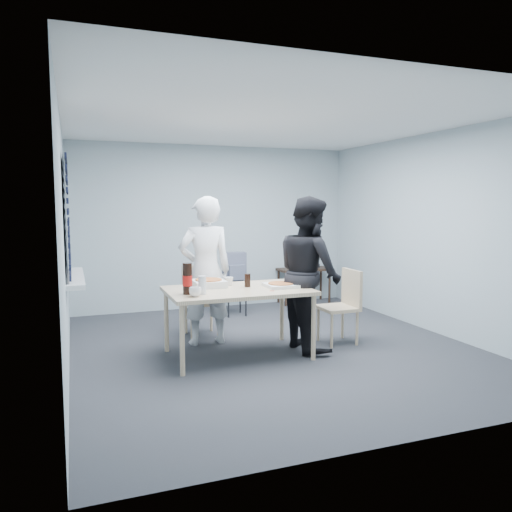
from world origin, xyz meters
name	(u,v)px	position (x,y,z in m)	size (l,w,h in m)	color
room	(69,226)	(-2.20, 0.40, 1.44)	(5.00, 5.00, 5.00)	#333438
dining_table	(238,294)	(-0.49, -0.15, 0.69)	(1.55, 0.98, 0.75)	beige
chair_far	(200,295)	(-0.65, 0.90, 0.51)	(0.42, 0.42, 0.89)	beige
chair_right	(344,301)	(0.88, -0.09, 0.51)	(0.42, 0.42, 0.89)	beige
person_white	(205,271)	(-0.70, 0.45, 0.89)	(0.65, 0.42, 1.77)	silver
person_black	(309,273)	(0.38, -0.15, 0.89)	(0.86, 0.47, 1.77)	black
side_table	(304,273)	(1.50, 2.28, 0.51)	(0.89, 0.39, 0.59)	#2F1D17
stool	(234,290)	(0.09, 1.79, 0.38)	(0.35, 0.35, 0.49)	black
backpack	(235,268)	(0.09, 1.77, 0.72)	(0.33, 0.24, 0.47)	slate
pizza_box_a	(209,283)	(-0.76, 0.08, 0.80)	(0.35, 0.35, 0.09)	silver
pizza_box_b	(281,285)	(0.00, -0.21, 0.78)	(0.34, 0.34, 0.05)	silver
mug_a	(195,292)	(-1.03, -0.44, 0.80)	(0.12, 0.12, 0.10)	white
mug_b	(229,281)	(-0.51, 0.11, 0.80)	(0.10, 0.10, 0.09)	white
cola_glass	(247,280)	(-0.35, -0.08, 0.83)	(0.07, 0.07, 0.15)	black
soda_bottle	(187,279)	(-1.08, -0.28, 0.91)	(0.10, 0.10, 0.32)	black
plastic_cups	(202,285)	(-0.93, -0.34, 0.85)	(0.08, 0.08, 0.19)	silver
rubber_band	(272,291)	(-0.19, -0.41, 0.75)	(0.05, 0.05, 0.00)	red
papers	(295,268)	(1.35, 2.31, 0.59)	(0.21, 0.29, 0.00)	white
black_box	(315,266)	(1.72, 2.32, 0.62)	(0.14, 0.10, 0.06)	black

